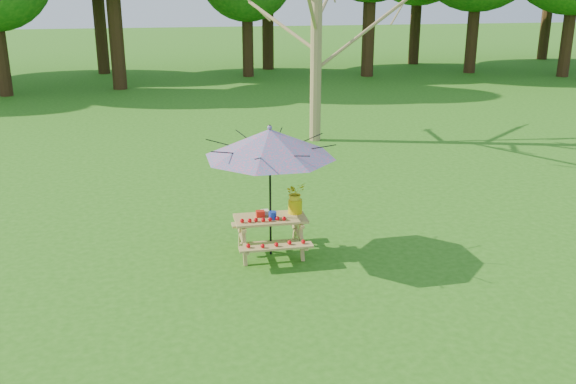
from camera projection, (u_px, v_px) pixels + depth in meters
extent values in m
plane|color=#286513|center=(273.00, 329.00, 8.60)|extent=(120.00, 120.00, 0.00)
cylinder|color=olive|center=(316.00, 48.00, 17.98)|extent=(0.42, 0.42, 5.28)
cube|color=#A6874B|center=(270.00, 218.00, 10.75)|extent=(1.20, 0.62, 0.04)
cube|color=#A6874B|center=(276.00, 247.00, 10.33)|extent=(1.20, 0.22, 0.04)
cube|color=#A6874B|center=(266.00, 223.00, 11.35)|extent=(1.20, 0.22, 0.04)
cylinder|color=black|center=(270.00, 192.00, 10.60)|extent=(0.04, 0.04, 2.25)
cone|color=teal|center=(270.00, 143.00, 10.34)|extent=(2.87, 2.87, 0.47)
sphere|color=teal|center=(270.00, 128.00, 10.26)|extent=(0.08, 0.08, 0.08)
cube|color=red|center=(260.00, 214.00, 10.77)|extent=(0.14, 0.12, 0.10)
cylinder|color=#1631B6|center=(273.00, 215.00, 10.65)|extent=(0.13, 0.13, 0.13)
cube|color=#EFE6CF|center=(265.00, 212.00, 10.89)|extent=(0.13, 0.13, 0.07)
cylinder|color=#D7BA0B|center=(295.00, 206.00, 10.91)|extent=(0.24, 0.24, 0.24)
imported|color=yellow|center=(295.00, 193.00, 10.84)|extent=(0.41, 0.39, 0.36)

